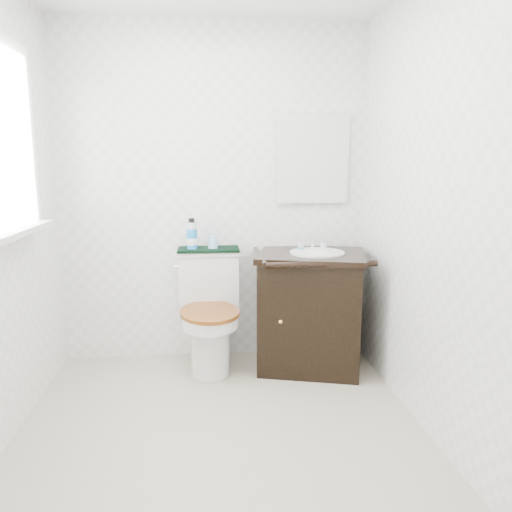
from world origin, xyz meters
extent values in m
plane|color=#AFA88D|center=(0.00, 0.00, 0.00)|extent=(2.40, 2.40, 0.00)
plane|color=white|center=(0.00, 1.20, 1.20)|extent=(2.40, 0.00, 2.40)
plane|color=white|center=(0.00, -1.20, 1.20)|extent=(2.40, 0.00, 2.40)
plane|color=white|center=(1.10, 0.00, 1.20)|extent=(0.00, 2.40, 2.40)
cube|color=white|center=(-1.07, 0.25, 1.55)|extent=(0.02, 0.70, 0.90)
cube|color=silver|center=(0.71, 1.18, 1.45)|extent=(0.50, 0.02, 0.60)
cylinder|color=silver|center=(-0.05, 0.82, 0.20)|extent=(0.26, 0.26, 0.40)
cube|color=silver|center=(-0.05, 1.07, 0.20)|extent=(0.26, 0.28, 0.40)
cube|color=silver|center=(-0.05, 1.09, 0.59)|extent=(0.42, 0.18, 0.38)
cube|color=silver|center=(-0.05, 1.09, 0.80)|extent=(0.44, 0.20, 0.03)
cylinder|color=silver|center=(-0.05, 0.78, 0.40)|extent=(0.38, 0.38, 0.08)
cylinder|color=brown|center=(-0.05, 0.78, 0.45)|extent=(0.43, 0.43, 0.03)
cube|color=black|center=(0.66, 0.90, 0.39)|extent=(0.80, 0.73, 0.78)
cube|color=black|center=(0.66, 0.90, 0.80)|extent=(0.85, 0.78, 0.04)
cylinder|color=silver|center=(0.69, 0.87, 0.83)|extent=(0.37, 0.37, 0.01)
ellipsoid|color=silver|center=(0.69, 0.87, 0.77)|extent=(0.32, 0.32, 0.16)
cylinder|color=silver|center=(0.69, 1.03, 0.87)|extent=(0.02, 0.02, 0.10)
cube|color=white|center=(0.45, 0.82, 0.13)|extent=(0.22, 0.20, 0.27)
cube|color=white|center=(0.45, 0.82, 0.28)|extent=(0.25, 0.22, 0.03)
cube|color=black|center=(-0.05, 1.09, 0.82)|extent=(0.43, 0.22, 0.02)
cylinder|color=#1A86DE|center=(-0.16, 1.07, 0.90)|extent=(0.08, 0.08, 0.14)
cylinder|color=silver|center=(-0.16, 1.07, 1.00)|extent=(0.08, 0.08, 0.05)
cylinder|color=black|center=(-0.16, 1.07, 1.03)|extent=(0.04, 0.04, 0.03)
cone|color=#92CCEF|center=(-0.02, 1.09, 0.88)|extent=(0.07, 0.07, 0.09)
ellipsoid|color=#176170|center=(0.60, 1.00, 0.83)|extent=(0.08, 0.05, 0.02)
camera|label=1|loc=(-0.06, -2.42, 1.43)|focal=35.00mm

